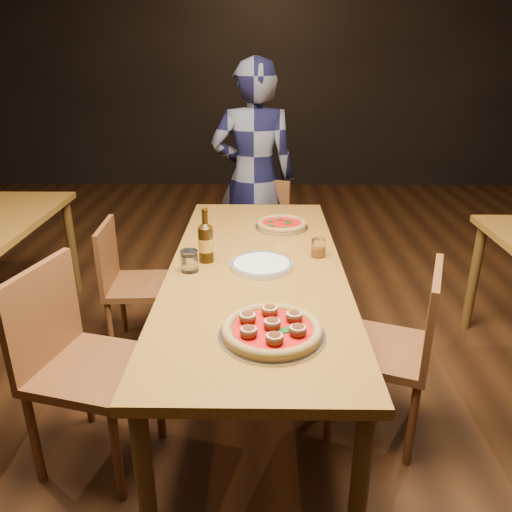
{
  "coord_description": "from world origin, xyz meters",
  "views": [
    {
      "loc": [
        0.03,
        -2.12,
        1.67
      ],
      "look_at": [
        0.0,
        -0.05,
        0.82
      ],
      "focal_mm": 35.0,
      "sensor_mm": 36.0,
      "label": 1
    }
  ],
  "objects_px": {
    "table_main": "(256,280)",
    "pizza_meatball": "(272,329)",
    "chair_end": "(255,239)",
    "beer_bottle": "(206,243)",
    "chair_main_sw": "(141,285)",
    "chair_main_e": "(380,348)",
    "diner": "(254,179)",
    "chair_main_nw": "(93,368)",
    "amber_glass": "(318,248)",
    "pizza_margherita": "(282,224)",
    "water_glass": "(189,261)",
    "plate_stack": "(262,265)"
  },
  "relations": [
    {
      "from": "table_main",
      "to": "water_glass",
      "type": "xyz_separation_m",
      "value": [
        -0.3,
        -0.06,
        0.12
      ]
    },
    {
      "from": "chair_main_sw",
      "to": "diner",
      "type": "relative_size",
      "value": 0.5
    },
    {
      "from": "water_glass",
      "to": "chair_main_e",
      "type": "bearing_deg",
      "value": -9.72
    },
    {
      "from": "table_main",
      "to": "amber_glass",
      "type": "bearing_deg",
      "value": 22.41
    },
    {
      "from": "beer_bottle",
      "to": "pizza_margherita",
      "type": "bearing_deg",
      "value": 52.89
    },
    {
      "from": "chair_main_e",
      "to": "pizza_meatball",
      "type": "bearing_deg",
      "value": -30.53
    },
    {
      "from": "diner",
      "to": "table_main",
      "type": "bearing_deg",
      "value": 89.81
    },
    {
      "from": "chair_main_e",
      "to": "chair_end",
      "type": "xyz_separation_m",
      "value": [
        -0.59,
        1.42,
        -0.01
      ]
    },
    {
      "from": "chair_main_sw",
      "to": "pizza_meatball",
      "type": "height_order",
      "value": "same"
    },
    {
      "from": "chair_main_e",
      "to": "pizza_margherita",
      "type": "distance_m",
      "value": 0.92
    },
    {
      "from": "pizza_meatball",
      "to": "chair_main_nw",
      "type": "bearing_deg",
      "value": 164.55
    },
    {
      "from": "chair_main_sw",
      "to": "plate_stack",
      "type": "height_order",
      "value": "chair_main_sw"
    },
    {
      "from": "chair_main_e",
      "to": "pizza_margherita",
      "type": "bearing_deg",
      "value": -130.49
    },
    {
      "from": "chair_main_nw",
      "to": "pizza_margherita",
      "type": "relative_size",
      "value": 3.13
    },
    {
      "from": "table_main",
      "to": "plate_stack",
      "type": "xyz_separation_m",
      "value": [
        0.03,
        -0.02,
        0.08
      ]
    },
    {
      "from": "chair_main_sw",
      "to": "pizza_meatball",
      "type": "relative_size",
      "value": 2.18
    },
    {
      "from": "diner",
      "to": "pizza_margherita",
      "type": "bearing_deg",
      "value": 99.97
    },
    {
      "from": "chair_main_nw",
      "to": "pizza_meatball",
      "type": "bearing_deg",
      "value": -91.17
    },
    {
      "from": "table_main",
      "to": "chair_main_nw",
      "type": "relative_size",
      "value": 2.14
    },
    {
      "from": "chair_end",
      "to": "beer_bottle",
      "type": "bearing_deg",
      "value": -83.03
    },
    {
      "from": "table_main",
      "to": "pizza_margherita",
      "type": "relative_size",
      "value": 6.68
    },
    {
      "from": "pizza_meatball",
      "to": "beer_bottle",
      "type": "height_order",
      "value": "beer_bottle"
    },
    {
      "from": "chair_main_e",
      "to": "diner",
      "type": "xyz_separation_m",
      "value": [
        -0.6,
        1.59,
        0.38
      ]
    },
    {
      "from": "pizza_margherita",
      "to": "plate_stack",
      "type": "bearing_deg",
      "value": -101.1
    },
    {
      "from": "pizza_meatball",
      "to": "amber_glass",
      "type": "height_order",
      "value": "amber_glass"
    },
    {
      "from": "plate_stack",
      "to": "water_glass",
      "type": "xyz_separation_m",
      "value": [
        -0.33,
        -0.04,
        0.04
      ]
    },
    {
      "from": "pizza_meatball",
      "to": "diner",
      "type": "height_order",
      "value": "diner"
    },
    {
      "from": "plate_stack",
      "to": "amber_glass",
      "type": "xyz_separation_m",
      "value": [
        0.27,
        0.15,
        0.03
      ]
    },
    {
      "from": "beer_bottle",
      "to": "diner",
      "type": "distance_m",
      "value": 1.35
    },
    {
      "from": "chair_main_e",
      "to": "pizza_meatball",
      "type": "xyz_separation_m",
      "value": [
        -0.5,
        -0.41,
        0.33
      ]
    },
    {
      "from": "water_glass",
      "to": "amber_glass",
      "type": "distance_m",
      "value": 0.63
    },
    {
      "from": "chair_main_sw",
      "to": "chair_main_e",
      "type": "xyz_separation_m",
      "value": [
        1.24,
        -0.71,
        0.04
      ]
    },
    {
      "from": "table_main",
      "to": "pizza_meatball",
      "type": "distance_m",
      "value": 0.63
    },
    {
      "from": "table_main",
      "to": "pizza_meatball",
      "type": "xyz_separation_m",
      "value": [
        0.06,
        -0.61,
        0.1
      ]
    },
    {
      "from": "water_glass",
      "to": "beer_bottle",
      "type": "bearing_deg",
      "value": 60.63
    },
    {
      "from": "table_main",
      "to": "chair_main_sw",
      "type": "distance_m",
      "value": 0.89
    },
    {
      "from": "table_main",
      "to": "amber_glass",
      "type": "relative_size",
      "value": 22.96
    },
    {
      "from": "pizza_meatball",
      "to": "diner",
      "type": "relative_size",
      "value": 0.23
    },
    {
      "from": "pizza_margherita",
      "to": "amber_glass",
      "type": "relative_size",
      "value": 3.44
    },
    {
      "from": "pizza_margherita",
      "to": "water_glass",
      "type": "relative_size",
      "value": 3.04
    },
    {
      "from": "chair_main_sw",
      "to": "chair_main_nw",
      "type": "bearing_deg",
      "value": 177.99
    },
    {
      "from": "chair_end",
      "to": "pizza_margherita",
      "type": "bearing_deg",
      "value": -58.93
    },
    {
      "from": "chair_main_sw",
      "to": "pizza_margherita",
      "type": "relative_size",
      "value": 2.73
    },
    {
      "from": "chair_end",
      "to": "plate_stack",
      "type": "relative_size",
      "value": 3.1
    },
    {
      "from": "plate_stack",
      "to": "beer_bottle",
      "type": "height_order",
      "value": "beer_bottle"
    },
    {
      "from": "chair_main_nw",
      "to": "amber_glass",
      "type": "xyz_separation_m",
      "value": [
        0.97,
        0.54,
        0.33
      ]
    },
    {
      "from": "chair_main_sw",
      "to": "pizza_meatball",
      "type": "distance_m",
      "value": 1.39
    },
    {
      "from": "pizza_meatball",
      "to": "pizza_margherita",
      "type": "xyz_separation_m",
      "value": [
        0.07,
        1.16,
        -0.01
      ]
    },
    {
      "from": "chair_main_nw",
      "to": "plate_stack",
      "type": "relative_size",
      "value": 3.37
    },
    {
      "from": "chair_main_nw",
      "to": "plate_stack",
      "type": "distance_m",
      "value": 0.85
    }
  ]
}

